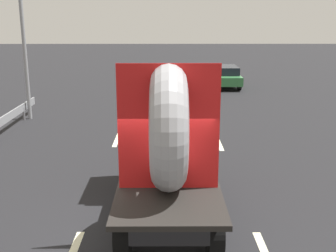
# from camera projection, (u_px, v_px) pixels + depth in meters

# --- Properties ---
(ground_plane) EXTENTS (120.00, 120.00, 0.00)m
(ground_plane) POSITION_uv_depth(u_px,v_px,m) (151.00, 222.00, 9.17)
(ground_plane) COLOR black
(flatbed_truck) EXTENTS (2.02, 5.16, 3.52)m
(flatbed_truck) POSITION_uv_depth(u_px,v_px,m) (168.00, 138.00, 9.42)
(flatbed_truck) COLOR black
(flatbed_truck) RESTS_ON ground_plane
(distant_sedan) EXTENTS (1.71, 4.00, 1.30)m
(distant_sedan) POSITION_uv_depth(u_px,v_px,m) (224.00, 76.00, 26.46)
(distant_sedan) COLOR black
(distant_sedan) RESTS_ON ground_plane
(traffic_light) EXTENTS (0.42, 0.36, 6.17)m
(traffic_light) POSITION_uv_depth(u_px,v_px,m) (23.00, 24.00, 17.38)
(traffic_light) COLOR gray
(traffic_light) RESTS_ON ground_plane
(lane_dash_left_far) EXTENTS (0.16, 2.27, 0.01)m
(lane_dash_left_far) POSITION_uv_depth(u_px,v_px,m) (118.00, 138.00, 15.49)
(lane_dash_left_far) COLOR beige
(lane_dash_left_far) RESTS_ON ground_plane
(lane_dash_right_far) EXTENTS (0.16, 2.17, 0.01)m
(lane_dash_right_far) POSITION_uv_depth(u_px,v_px,m) (218.00, 141.00, 15.04)
(lane_dash_right_far) COLOR beige
(lane_dash_right_far) RESTS_ON ground_plane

